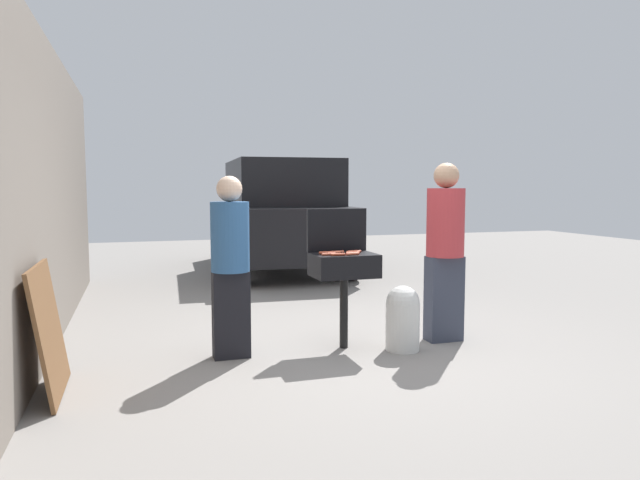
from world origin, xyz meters
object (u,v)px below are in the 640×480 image
bbq_grill (344,268)px  hot_dog_0 (326,253)px  person_right (445,245)px  hot_dog_4 (353,253)px  leaning_board (49,330)px  hot_dog_1 (329,254)px  hot_dog_8 (352,254)px  parked_minivan (280,215)px  hot_dog_5 (353,252)px  hot_dog_7 (334,253)px  propane_tank (403,317)px  hot_dog_2 (355,252)px  person_left (230,260)px  hot_dog_6 (337,252)px  hot_dog_3 (338,255)px

bbq_grill → hot_dog_0: 0.24m
hot_dog_0 → person_right: size_ratio=0.07×
hot_dog_4 → leaning_board: size_ratio=0.13×
hot_dog_1 → hot_dog_8: same height
hot_dog_0 → parked_minivan: 5.32m
hot_dog_4 → leaning_board: bearing=-170.4°
hot_dog_5 → person_right: person_right is taller
hot_dog_0 → hot_dog_5: (0.26, -0.04, 0.00)m
hot_dog_7 → person_right: (1.15, -0.05, 0.04)m
propane_tank → hot_dog_7: bearing=158.0°
hot_dog_1 → hot_dog_5: 0.28m
hot_dog_2 → hot_dog_7: same height
person_left → leaning_board: (-1.43, -0.53, -0.40)m
hot_dog_5 → hot_dog_8: 0.14m
hot_dog_6 → person_left: 1.03m
hot_dog_1 → hot_dog_7: same height
hot_dog_0 → hot_dog_4: size_ratio=1.00×
bbq_grill → hot_dog_4: hot_dog_4 is taller
hot_dog_8 → parked_minivan: 5.46m
bbq_grill → person_right: person_right is taller
leaning_board → person_left: bearing=20.3°
hot_dog_8 → propane_tank: 0.77m
hot_dog_8 → propane_tank: hot_dog_8 is taller
hot_dog_2 → person_right: size_ratio=0.07×
hot_dog_1 → parked_minivan: size_ratio=0.03×
hot_dog_5 → parked_minivan: (0.57, 5.30, 0.10)m
hot_dog_7 → leaning_board: bearing=-167.9°
person_right → hot_dog_6: bearing=0.7°
bbq_grill → hot_dog_1: (-0.19, -0.10, 0.16)m
hot_dog_2 → hot_dog_6: 0.17m
hot_dog_2 → propane_tank: 0.77m
hot_dog_1 → propane_tank: bearing=-12.4°
hot_dog_2 → hot_dog_5: bearing=-124.7°
bbq_grill → hot_dog_5: bearing=-10.2°
hot_dog_3 → hot_dog_5: (0.20, 0.14, 0.00)m
hot_dog_4 → hot_dog_5: (0.03, 0.07, 0.00)m
hot_dog_4 → propane_tank: bearing=-20.0°
person_left → bbq_grill: bearing=-14.0°
hot_dog_0 → hot_dog_8: bearing=-40.2°
propane_tank → leaning_board: bearing=-174.9°
hot_dog_2 → hot_dog_4: size_ratio=1.00×
hot_dog_6 → hot_dog_8: (0.08, -0.19, 0.00)m
hot_dog_3 → person_right: person_right is taller
hot_dog_6 → hot_dog_8: same height
hot_dog_4 → person_right: bearing=1.6°
person_right → parked_minivan: parked_minivan is taller
bbq_grill → propane_tank: bbq_grill is taller
hot_dog_8 → leaning_board: 2.60m
hot_dog_0 → hot_dog_5: same height
propane_tank → person_left: 1.70m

